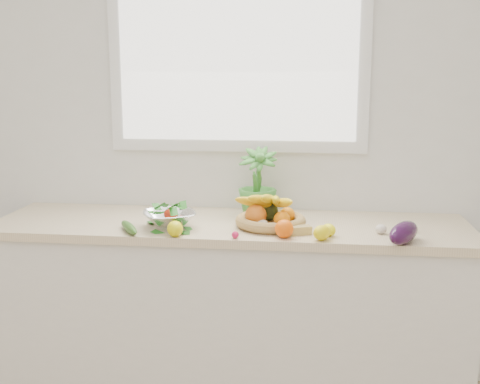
# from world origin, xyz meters

# --- Properties ---
(back_wall) EXTENTS (4.50, 0.02, 2.70)m
(back_wall) POSITION_xyz_m (0.00, 2.25, 1.35)
(back_wall) COLOR white
(back_wall) RESTS_ON ground
(counter_cabinet) EXTENTS (2.20, 0.58, 0.86)m
(counter_cabinet) POSITION_xyz_m (0.00, 1.95, 0.43)
(counter_cabinet) COLOR silver
(counter_cabinet) RESTS_ON ground
(countertop) EXTENTS (2.24, 0.62, 0.04)m
(countertop) POSITION_xyz_m (0.00, 1.95, 0.88)
(countertop) COLOR beige
(countertop) RESTS_ON counter_cabinet
(window_frame) EXTENTS (1.30, 0.03, 1.10)m
(window_frame) POSITION_xyz_m (0.00, 2.23, 1.75)
(window_frame) COLOR white
(window_frame) RESTS_ON back_wall
(window_pane) EXTENTS (1.18, 0.01, 0.98)m
(window_pane) POSITION_xyz_m (0.00, 2.21, 1.75)
(window_pane) COLOR white
(window_pane) RESTS_ON window_frame
(orange_loose) EXTENTS (0.09, 0.09, 0.08)m
(orange_loose) POSITION_xyz_m (0.27, 1.71, 0.94)
(orange_loose) COLOR #FF5D08
(orange_loose) RESTS_ON countertop
(lemon_a) EXTENTS (0.09, 0.10, 0.07)m
(lemon_a) POSITION_xyz_m (-0.20, 1.67, 0.93)
(lemon_a) COLOR yellow
(lemon_a) RESTS_ON countertop
(lemon_b) EXTENTS (0.10, 0.10, 0.07)m
(lemon_b) POSITION_xyz_m (0.43, 1.69, 0.93)
(lemon_b) COLOR yellow
(lemon_b) RESTS_ON countertop
(lemon_c) EXTENTS (0.09, 0.09, 0.05)m
(lemon_c) POSITION_xyz_m (0.46, 1.76, 0.93)
(lemon_c) COLOR #FFF40D
(lemon_c) RESTS_ON countertop
(apple) EXTENTS (0.09, 0.09, 0.07)m
(apple) POSITION_xyz_m (-0.27, 1.90, 0.94)
(apple) COLOR #B4230E
(apple) RESTS_ON countertop
(ginger) EXTENTS (0.13, 0.09, 0.04)m
(ginger) POSITION_xyz_m (0.33, 1.77, 0.92)
(ginger) COLOR tan
(ginger) RESTS_ON countertop
(garlic_a) EXTENTS (0.06, 0.06, 0.04)m
(garlic_a) POSITION_xyz_m (0.69, 1.82, 0.92)
(garlic_a) COLOR beige
(garlic_a) RESTS_ON countertop
(garlic_b) EXTENTS (0.06, 0.06, 0.04)m
(garlic_b) POSITION_xyz_m (0.82, 1.88, 0.92)
(garlic_b) COLOR silver
(garlic_b) RESTS_ON countertop
(garlic_c) EXTENTS (0.08, 0.08, 0.05)m
(garlic_c) POSITION_xyz_m (0.16, 1.83, 0.92)
(garlic_c) COLOR white
(garlic_c) RESTS_ON countertop
(eggplant) EXTENTS (0.19, 0.24, 0.09)m
(eggplant) POSITION_xyz_m (0.76, 1.68, 0.95)
(eggplant) COLOR #2C0D31
(eggplant) RESTS_ON countertop
(cucumber) EXTENTS (0.15, 0.21, 0.04)m
(cucumber) POSITION_xyz_m (-0.42, 1.72, 0.92)
(cucumber) COLOR #234E17
(cucumber) RESTS_ON countertop
(radish) EXTENTS (0.04, 0.04, 0.03)m
(radish) POSITION_xyz_m (0.06, 1.67, 0.92)
(radish) COLOR #D71A51
(radish) RESTS_ON countertop
(potted_herb) EXTENTS (0.19, 0.19, 0.34)m
(potted_herb) POSITION_xyz_m (0.12, 2.08, 1.07)
(potted_herb) COLOR #3D8831
(potted_herb) RESTS_ON countertop
(fruit_basket) EXTENTS (0.38, 0.38, 0.18)m
(fruit_basket) POSITION_xyz_m (0.19, 1.88, 0.95)
(fruit_basket) COLOR tan
(fruit_basket) RESTS_ON countertop
(colander_with_spinach) EXTENTS (0.31, 0.31, 0.12)m
(colander_with_spinach) POSITION_xyz_m (-0.26, 1.81, 0.96)
(colander_with_spinach) COLOR white
(colander_with_spinach) RESTS_ON countertop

